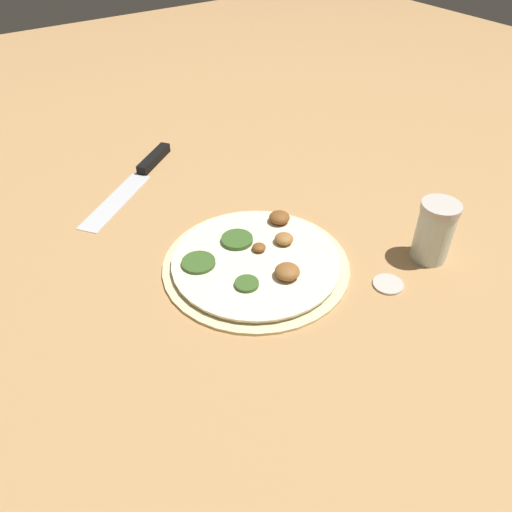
% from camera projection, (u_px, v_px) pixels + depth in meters
% --- Properties ---
extents(ground_plane, '(3.00, 3.00, 0.00)m').
position_uv_depth(ground_plane, '(256.00, 266.00, 0.77)').
color(ground_plane, tan).
extents(pizza, '(0.29, 0.29, 0.03)m').
position_uv_depth(pizza, '(256.00, 261.00, 0.77)').
color(pizza, beige).
rests_on(pizza, ground_plane).
extents(knife, '(0.21, 0.26, 0.02)m').
position_uv_depth(knife, '(142.00, 172.00, 0.98)').
color(knife, silver).
rests_on(knife, ground_plane).
extents(spice_jar, '(0.06, 0.06, 0.10)m').
position_uv_depth(spice_jar, '(434.00, 231.00, 0.75)').
color(spice_jar, silver).
rests_on(spice_jar, ground_plane).
extents(loose_cap, '(0.04, 0.04, 0.01)m').
position_uv_depth(loose_cap, '(388.00, 283.00, 0.73)').
color(loose_cap, beige).
rests_on(loose_cap, ground_plane).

